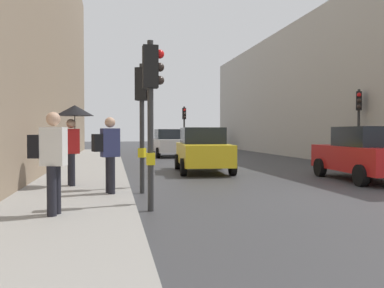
{
  "coord_description": "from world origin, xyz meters",
  "views": [
    {
      "loc": [
        -5.78,
        -8.27,
        1.59
      ],
      "look_at": [
        -2.38,
        9.22,
        1.06
      ],
      "focal_mm": 38.07,
      "sensor_mm": 36.0,
      "label": 1
    }
  ],
  "objects_px": {
    "car_white_compact": "(169,143)",
    "pedestrian_with_umbrella": "(74,122)",
    "traffic_light_far_median": "(184,121)",
    "pedestrian_with_grey_backpack": "(108,150)",
    "traffic_light_mid_street": "(359,114)",
    "car_red_sedan": "(366,154)",
    "traffic_light_near_left": "(152,94)",
    "car_silver_hatchback": "(202,139)",
    "pedestrian_with_black_backpack": "(51,157)",
    "traffic_light_near_right": "(143,104)",
    "car_yellow_taxi": "(203,150)"
  },
  "relations": [
    {
      "from": "traffic_light_near_right",
      "to": "car_white_compact",
      "type": "distance_m",
      "value": 15.81
    },
    {
      "from": "pedestrian_with_grey_backpack",
      "to": "car_white_compact",
      "type": "bearing_deg",
      "value": 77.45
    },
    {
      "from": "car_yellow_taxi",
      "to": "car_white_compact",
      "type": "bearing_deg",
      "value": 89.72
    },
    {
      "from": "car_white_compact",
      "to": "traffic_light_near_right",
      "type": "bearing_deg",
      "value": -100.21
    },
    {
      "from": "traffic_light_far_median",
      "to": "car_white_compact",
      "type": "distance_m",
      "value": 4.13
    },
    {
      "from": "traffic_light_mid_street",
      "to": "car_yellow_taxi",
      "type": "xyz_separation_m",
      "value": [
        -7.32,
        -0.74,
        -1.53
      ]
    },
    {
      "from": "pedestrian_with_umbrella",
      "to": "pedestrian_with_grey_backpack",
      "type": "height_order",
      "value": "pedestrian_with_umbrella"
    },
    {
      "from": "car_red_sedan",
      "to": "car_white_compact",
      "type": "distance_m",
      "value": 14.85
    },
    {
      "from": "car_silver_hatchback",
      "to": "car_yellow_taxi",
      "type": "relative_size",
      "value": 0.98
    },
    {
      "from": "traffic_light_mid_street",
      "to": "car_white_compact",
      "type": "height_order",
      "value": "traffic_light_mid_street"
    },
    {
      "from": "traffic_light_far_median",
      "to": "traffic_light_near_right",
      "type": "xyz_separation_m",
      "value": [
        -4.4,
        -18.98,
        -0.08
      ]
    },
    {
      "from": "pedestrian_with_umbrella",
      "to": "pedestrian_with_black_backpack",
      "type": "distance_m",
      "value": 3.98
    },
    {
      "from": "pedestrian_with_grey_backpack",
      "to": "pedestrian_with_black_backpack",
      "type": "height_order",
      "value": "same"
    },
    {
      "from": "car_white_compact",
      "to": "pedestrian_with_umbrella",
      "type": "xyz_separation_m",
      "value": [
        -4.57,
        -14.81,
        0.96
      ]
    },
    {
      "from": "traffic_light_far_median",
      "to": "pedestrian_with_grey_backpack",
      "type": "distance_m",
      "value": 20.65
    },
    {
      "from": "traffic_light_mid_street",
      "to": "traffic_light_far_median",
      "type": "bearing_deg",
      "value": 113.42
    },
    {
      "from": "car_red_sedan",
      "to": "pedestrian_with_grey_backpack",
      "type": "height_order",
      "value": "pedestrian_with_grey_backpack"
    },
    {
      "from": "traffic_light_near_left",
      "to": "car_white_compact",
      "type": "distance_m",
      "value": 18.18
    },
    {
      "from": "car_red_sedan",
      "to": "pedestrian_with_black_backpack",
      "type": "height_order",
      "value": "pedestrian_with_black_backpack"
    },
    {
      "from": "traffic_light_far_median",
      "to": "pedestrian_with_black_backpack",
      "type": "height_order",
      "value": "traffic_light_far_median"
    },
    {
      "from": "traffic_light_far_median",
      "to": "pedestrian_with_grey_backpack",
      "type": "relative_size",
      "value": 1.95
    },
    {
      "from": "car_silver_hatchback",
      "to": "traffic_light_mid_street",
      "type": "bearing_deg",
      "value": -83.32
    },
    {
      "from": "traffic_light_near_right",
      "to": "traffic_light_mid_street",
      "type": "relative_size",
      "value": 0.95
    },
    {
      "from": "car_red_sedan",
      "to": "pedestrian_with_umbrella",
      "type": "xyz_separation_m",
      "value": [
        -9.09,
        -0.67,
        0.96
      ]
    },
    {
      "from": "pedestrian_with_umbrella",
      "to": "pedestrian_with_black_backpack",
      "type": "bearing_deg",
      "value": -90.31
    },
    {
      "from": "car_white_compact",
      "to": "car_red_sedan",
      "type": "bearing_deg",
      "value": -72.29
    },
    {
      "from": "traffic_light_far_median",
      "to": "pedestrian_with_grey_backpack",
      "type": "bearing_deg",
      "value": -104.82
    },
    {
      "from": "car_red_sedan",
      "to": "pedestrian_with_black_backpack",
      "type": "bearing_deg",
      "value": -153.28
    },
    {
      "from": "car_white_compact",
      "to": "pedestrian_with_umbrella",
      "type": "height_order",
      "value": "pedestrian_with_umbrella"
    },
    {
      "from": "car_red_sedan",
      "to": "pedestrian_with_grey_backpack",
      "type": "xyz_separation_m",
      "value": [
        -8.17,
        -2.29,
        0.29
      ]
    },
    {
      "from": "pedestrian_with_grey_backpack",
      "to": "pedestrian_with_umbrella",
      "type": "bearing_deg",
      "value": 119.41
    },
    {
      "from": "pedestrian_with_umbrella",
      "to": "pedestrian_with_grey_backpack",
      "type": "bearing_deg",
      "value": -60.59
    },
    {
      "from": "car_white_compact",
      "to": "pedestrian_with_black_backpack",
      "type": "height_order",
      "value": "pedestrian_with_black_backpack"
    },
    {
      "from": "traffic_light_mid_street",
      "to": "pedestrian_with_black_backpack",
      "type": "xyz_separation_m",
      "value": [
        -11.86,
        -9.17,
        -1.25
      ]
    },
    {
      "from": "traffic_light_near_left",
      "to": "pedestrian_with_black_backpack",
      "type": "relative_size",
      "value": 1.92
    },
    {
      "from": "traffic_light_near_left",
      "to": "traffic_light_mid_street",
      "type": "distance_m",
      "value": 13.06
    },
    {
      "from": "traffic_light_near_left",
      "to": "pedestrian_with_umbrella",
      "type": "distance_m",
      "value": 3.6
    },
    {
      "from": "traffic_light_near_right",
      "to": "car_white_compact",
      "type": "xyz_separation_m",
      "value": [
        2.79,
        15.49,
        -1.43
      ]
    },
    {
      "from": "car_yellow_taxi",
      "to": "pedestrian_with_umbrella",
      "type": "bearing_deg",
      "value": -135.04
    },
    {
      "from": "traffic_light_mid_street",
      "to": "pedestrian_with_black_backpack",
      "type": "bearing_deg",
      "value": -142.29
    },
    {
      "from": "traffic_light_far_median",
      "to": "car_silver_hatchback",
      "type": "height_order",
      "value": "traffic_light_far_median"
    },
    {
      "from": "pedestrian_with_umbrella",
      "to": "pedestrian_with_black_backpack",
      "type": "relative_size",
      "value": 1.21
    },
    {
      "from": "car_white_compact",
      "to": "pedestrian_with_black_backpack",
      "type": "bearing_deg",
      "value": -103.78
    },
    {
      "from": "car_red_sedan",
      "to": "pedestrian_with_umbrella",
      "type": "relative_size",
      "value": 2.01
    },
    {
      "from": "car_white_compact",
      "to": "car_silver_hatchback",
      "type": "xyz_separation_m",
      "value": [
        4.78,
        11.68,
        0.0
      ]
    },
    {
      "from": "car_red_sedan",
      "to": "traffic_light_far_median",
      "type": "bearing_deg",
      "value": 99.35
    },
    {
      "from": "traffic_light_near_right",
      "to": "traffic_light_mid_street",
      "type": "height_order",
      "value": "traffic_light_mid_street"
    },
    {
      "from": "car_white_compact",
      "to": "car_silver_hatchback",
      "type": "relative_size",
      "value": 1.0
    },
    {
      "from": "traffic_light_far_median",
      "to": "traffic_light_mid_street",
      "type": "relative_size",
      "value": 0.99
    },
    {
      "from": "traffic_light_far_median",
      "to": "car_red_sedan",
      "type": "bearing_deg",
      "value": -80.65
    }
  ]
}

